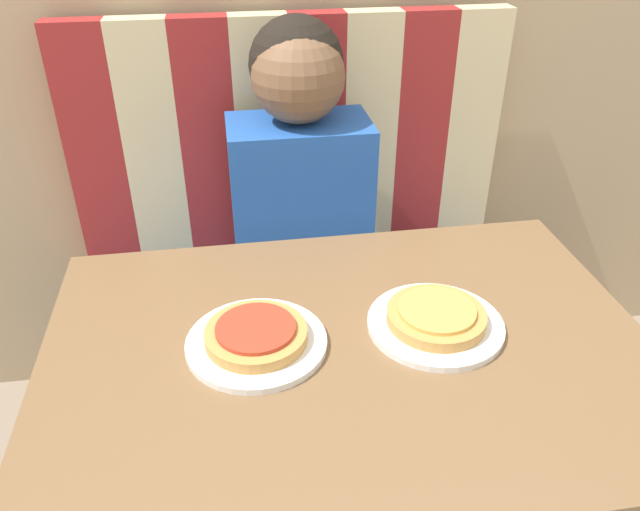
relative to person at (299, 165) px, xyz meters
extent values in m
cube|color=navy|center=(0.00, -0.01, -0.60)|extent=(1.16, 0.46, 0.43)
cube|color=maroon|center=(-0.51, 0.19, -0.03)|extent=(0.14, 0.06, 0.70)
cube|color=beige|center=(-0.36, 0.19, -0.03)|extent=(0.14, 0.06, 0.70)
cube|color=maroon|center=(-0.22, 0.19, -0.03)|extent=(0.14, 0.06, 0.70)
cube|color=beige|center=(-0.07, 0.19, -0.03)|extent=(0.14, 0.06, 0.70)
cube|color=maroon|center=(0.07, 0.19, -0.03)|extent=(0.14, 0.06, 0.70)
cube|color=beige|center=(0.22, 0.19, -0.03)|extent=(0.14, 0.06, 0.70)
cube|color=maroon|center=(0.36, 0.19, -0.03)|extent=(0.14, 0.06, 0.70)
cube|color=beige|center=(0.51, 0.19, -0.03)|extent=(0.14, 0.06, 0.70)
cube|color=brown|center=(0.00, -0.63, -0.06)|extent=(1.00, 0.71, 0.03)
cylinder|color=brown|center=(0.00, -0.63, -0.45)|extent=(0.10, 0.10, 0.73)
cube|color=#2356B2|center=(0.00, -0.01, -0.13)|extent=(0.34, 0.21, 0.49)
sphere|color=brown|center=(0.00, -0.01, 0.22)|extent=(0.21, 0.21, 0.21)
sphere|color=black|center=(0.00, 0.02, 0.24)|extent=(0.22, 0.22, 0.22)
cylinder|color=white|center=(-0.15, -0.61, -0.04)|extent=(0.23, 0.23, 0.01)
cylinder|color=white|center=(0.15, -0.61, -0.04)|extent=(0.23, 0.23, 0.01)
cylinder|color=#C68E47|center=(-0.15, -0.61, -0.02)|extent=(0.17, 0.17, 0.02)
cylinder|color=#B73823|center=(-0.15, -0.61, -0.01)|extent=(0.13, 0.13, 0.01)
cylinder|color=#C68E47|center=(0.15, -0.61, -0.02)|extent=(0.17, 0.17, 0.02)
cylinder|color=gold|center=(0.15, -0.61, -0.01)|extent=(0.13, 0.13, 0.01)
camera|label=1|loc=(-0.17, -1.40, 0.61)|focal=35.00mm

